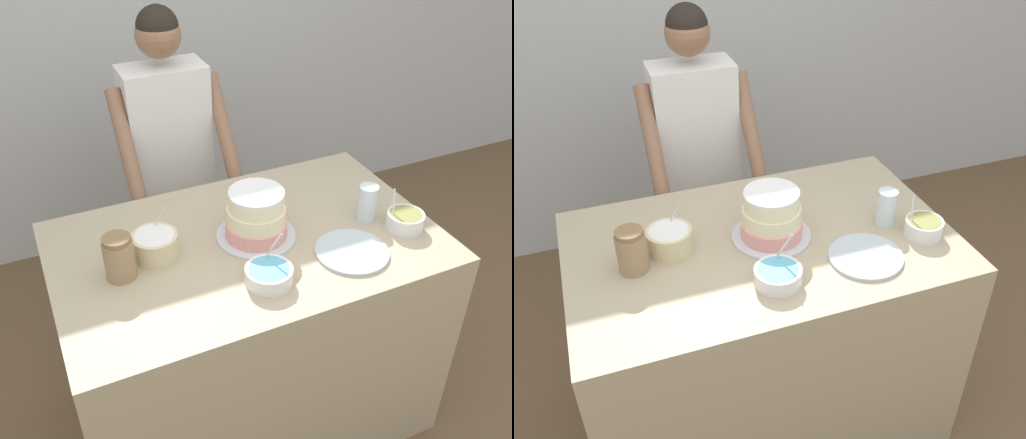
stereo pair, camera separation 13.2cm
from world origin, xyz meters
The scene contains 10 objects.
wall_back centered at (0.00, 2.05, 1.30)m, with size 10.00×0.05×2.60m.
counter centered at (0.00, 0.44, 0.48)m, with size 1.41×0.89×0.95m.
person_baker centered at (-0.05, 1.23, 0.98)m, with size 0.51×0.45×1.62m.
cake centered at (0.04, 0.45, 1.04)m, with size 0.29×0.29×0.19m.
frosting_bowl_blue centered at (-0.03, 0.20, 0.99)m, with size 0.16×0.16×0.16m.
frosting_bowl_white centered at (-0.33, 0.50, 1.00)m, with size 0.16×0.16×0.16m.
frosting_bowl_olive centered at (0.58, 0.27, 0.99)m, with size 0.14×0.14×0.15m.
drinking_glass centered at (0.48, 0.38, 1.03)m, with size 0.07×0.07×0.14m.
ceramic_plate centered at (0.31, 0.22, 0.96)m, with size 0.26×0.26×0.01m.
stoneware_jar centered at (-0.46, 0.44, 1.03)m, with size 0.10×0.10×0.16m.
Camera 1 is at (-0.67, -1.10, 2.20)m, focal length 40.00 mm.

